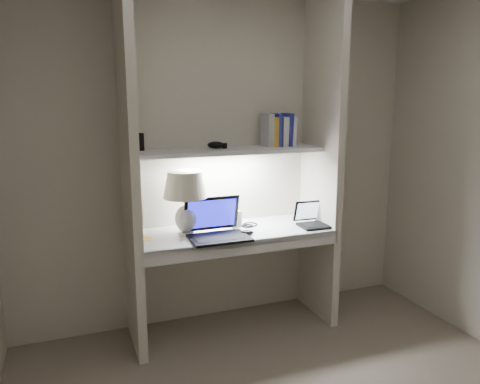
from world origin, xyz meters
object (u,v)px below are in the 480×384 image
book_row (278,131)px  table_lamp (185,192)px  laptop_main (216,229)px  speaker (235,219)px  laptop_netbook (315,220)px

book_row → table_lamp: bearing=-171.9°
table_lamp → laptop_main: table_lamp is taller
laptop_main → book_row: (0.59, 0.25, 0.65)m
speaker → laptop_netbook: bearing=-38.7°
laptop_main → laptop_netbook: 0.81m
laptop_main → speaker: (0.21, 0.19, 0.00)m
laptop_netbook → laptop_main: bearing=-176.6°
table_lamp → laptop_netbook: (0.99, -0.12, -0.27)m
book_row → laptop_main: bearing=-157.1°
laptop_netbook → book_row: 0.74m
laptop_main → laptop_netbook: (0.81, 0.02, -0.02)m
laptop_main → book_row: size_ratio=1.63×
table_lamp → book_row: (0.77, 0.11, 0.40)m
laptop_netbook → speaker: (-0.60, 0.17, 0.02)m
laptop_main → table_lamp: bearing=142.8°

